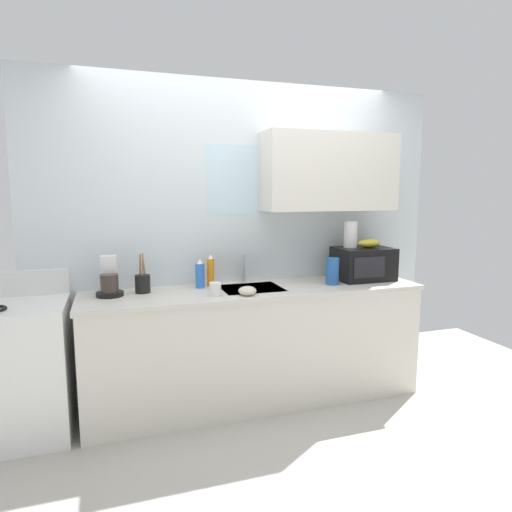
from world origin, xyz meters
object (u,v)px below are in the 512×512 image
(cereal_canister, at_px, (332,271))
(small_bowl, at_px, (247,291))
(microwave, at_px, (363,264))
(banana_bunch, at_px, (369,243))
(utensil_crock, at_px, (143,283))
(stove_range, at_px, (22,370))
(dish_soap_bottle_blue, at_px, (200,274))
(paper_towel_roll, at_px, (350,234))
(dish_soap_bottle_orange, at_px, (211,271))
(mug_white, at_px, (215,289))
(coffee_maker, at_px, (109,281))

(cereal_canister, relative_size, small_bowl, 1.64)
(small_bowl, bearing_deg, cereal_canister, 11.24)
(microwave, height_order, banana_bunch, banana_bunch)
(utensil_crock, bearing_deg, stove_range, -171.84)
(dish_soap_bottle_blue, bearing_deg, paper_towel_roll, -2.41)
(microwave, xyz_separation_m, small_bowl, (-1.09, -0.25, -0.10))
(paper_towel_roll, relative_size, dish_soap_bottle_blue, 0.98)
(dish_soap_bottle_orange, relative_size, small_bowl, 1.93)
(stove_range, relative_size, banana_bunch, 5.40)
(stove_range, relative_size, dish_soap_bottle_orange, 4.30)
(banana_bunch, relative_size, mug_white, 2.11)
(dish_soap_bottle_blue, bearing_deg, banana_bunch, -4.17)
(banana_bunch, xyz_separation_m, dish_soap_bottle_orange, (-1.32, 0.14, -0.19))
(dish_soap_bottle_orange, bearing_deg, banana_bunch, -6.15)
(stove_range, relative_size, paper_towel_roll, 4.91)
(coffee_maker, distance_m, small_bowl, 0.99)
(cereal_canister, bearing_deg, paper_towel_roll, 32.01)
(dish_soap_bottle_orange, distance_m, dish_soap_bottle_blue, 0.10)
(stove_range, bearing_deg, microwave, 0.99)
(dish_soap_bottle_orange, distance_m, small_bowl, 0.44)
(paper_towel_roll, distance_m, mug_white, 1.28)
(small_bowl, bearing_deg, dish_soap_bottle_blue, 127.62)
(paper_towel_roll, height_order, cereal_canister, paper_towel_roll)
(small_bowl, bearing_deg, banana_bunch, 12.32)
(microwave, relative_size, utensil_crock, 1.56)
(banana_bunch, relative_size, small_bowl, 1.54)
(microwave, relative_size, dish_soap_bottle_orange, 1.83)
(banana_bunch, distance_m, coffee_maker, 2.09)
(paper_towel_roll, distance_m, utensil_crock, 1.73)
(microwave, height_order, dish_soap_bottle_blue, microwave)
(paper_towel_roll, bearing_deg, microwave, -27.38)
(paper_towel_roll, bearing_deg, cereal_canister, -147.99)
(coffee_maker, bearing_deg, small_bowl, -18.28)
(banana_bunch, xyz_separation_m, utensil_crock, (-1.85, 0.07, -0.23))
(cereal_canister, distance_m, small_bowl, 0.77)
(coffee_maker, xyz_separation_m, dish_soap_bottle_blue, (0.66, 0.04, 0.00))
(cereal_canister, bearing_deg, microwave, 16.17)
(mug_white, relative_size, utensil_crock, 0.32)
(dish_soap_bottle_orange, height_order, mug_white, dish_soap_bottle_orange)
(dish_soap_bottle_blue, distance_m, mug_white, 0.30)
(stove_range, xyz_separation_m, coffee_maker, (0.58, 0.10, 0.55))
(banana_bunch, distance_m, cereal_canister, 0.45)
(cereal_canister, bearing_deg, dish_soap_bottle_orange, 165.44)
(dish_soap_bottle_orange, bearing_deg, microwave, -6.46)
(mug_white, bearing_deg, small_bowl, -15.26)
(paper_towel_roll, relative_size, cereal_canister, 1.03)
(dish_soap_bottle_orange, xyz_separation_m, dish_soap_bottle_blue, (-0.09, -0.04, -0.01))
(dish_soap_bottle_blue, xyz_separation_m, small_bowl, (0.27, -0.35, -0.07))
(paper_towel_roll, relative_size, dish_soap_bottle_orange, 0.87)
(paper_towel_roll, relative_size, small_bowl, 1.69)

